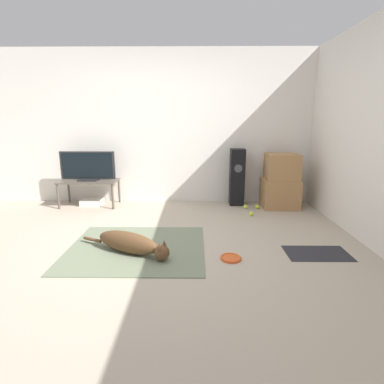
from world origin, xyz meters
TOP-DOWN VIEW (x-y plane):
  - ground_plane at (0.00, 0.00)m, footprint 12.00×12.00m
  - wall_back at (0.00, 2.10)m, footprint 8.00×0.06m
  - area_rug at (-0.05, 0.04)m, footprint 1.51×1.32m
  - dog at (-0.08, -0.11)m, footprint 1.05×0.56m
  - frisbee at (0.98, -0.22)m, footprint 0.22×0.22m
  - cardboard_box_lower at (2.00, 1.71)m, footprint 0.57×0.49m
  - cardboard_box_upper at (2.00, 1.70)m, footprint 0.50×0.43m
  - floor_speaker at (1.31, 1.87)m, footprint 0.24×0.24m
  - tv_stand at (-1.16, 1.76)m, footprint 0.94×0.48m
  - tv at (-1.16, 1.77)m, footprint 0.89×0.20m
  - tennis_ball_by_boxes at (1.43, 1.61)m, footprint 0.07×0.07m
  - tennis_ball_near_speaker at (1.45, 1.23)m, footprint 0.07×0.07m
  - tennis_ball_loose_on_carpet at (1.62, 1.60)m, footprint 0.07×0.07m
  - game_console at (-1.16, 1.80)m, footprint 0.34×0.26m
  - door_mat at (1.94, -0.08)m, footprint 0.68×0.40m

SIDE VIEW (x-z plane):
  - ground_plane at x=0.00m, z-range 0.00..0.00m
  - door_mat at x=1.94m, z-range 0.00..0.01m
  - area_rug at x=-0.05m, z-range 0.00..0.01m
  - frisbee at x=0.98m, z-range 0.00..0.03m
  - tennis_ball_by_boxes at x=1.43m, z-range 0.00..0.07m
  - tennis_ball_near_speaker at x=1.45m, z-range 0.00..0.07m
  - tennis_ball_loose_on_carpet at x=1.62m, z-range 0.00..0.07m
  - game_console at x=-1.16m, z-range 0.00..0.09m
  - dog at x=-0.08m, z-range 0.01..0.24m
  - cardboard_box_lower at x=2.00m, z-range 0.00..0.47m
  - tv_stand at x=-1.16m, z-range 0.16..0.60m
  - floor_speaker at x=1.31m, z-range 0.00..0.95m
  - tv at x=-1.16m, z-range 0.43..0.91m
  - cardboard_box_upper at x=2.00m, z-range 0.47..0.89m
  - wall_back at x=0.00m, z-range 0.00..2.55m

